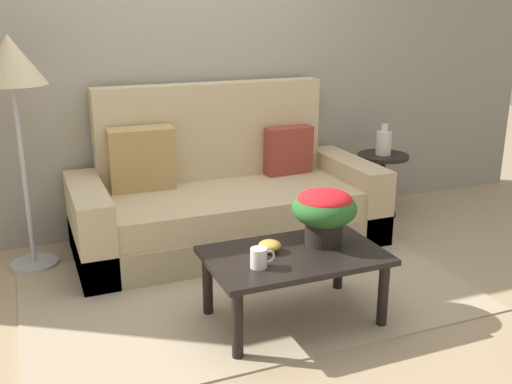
# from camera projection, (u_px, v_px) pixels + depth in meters

# --- Properties ---
(ground_plane) EXTENTS (14.00, 14.00, 0.00)m
(ground_plane) POSITION_uv_depth(u_px,v_px,m) (242.00, 285.00, 3.71)
(ground_plane) COLOR tan
(wall_back) EXTENTS (6.40, 0.12, 2.78)m
(wall_back) POSITION_uv_depth(u_px,v_px,m) (183.00, 47.00, 4.38)
(wall_back) COLOR gray
(wall_back) RESTS_ON ground
(area_rug) EXTENTS (2.64, 1.66, 0.01)m
(area_rug) POSITION_uv_depth(u_px,v_px,m) (246.00, 288.00, 3.65)
(area_rug) COLOR tan
(area_rug) RESTS_ON ground
(couch) EXTENTS (2.18, 0.95, 1.14)m
(couch) POSITION_uv_depth(u_px,v_px,m) (225.00, 200.00, 4.31)
(couch) COLOR tan
(couch) RESTS_ON ground
(coffee_table) EXTENTS (0.96, 0.60, 0.40)m
(coffee_table) POSITION_uv_depth(u_px,v_px,m) (294.00, 263.00, 3.19)
(coffee_table) COLOR black
(coffee_table) RESTS_ON ground
(side_table) EXTENTS (0.42, 0.42, 0.52)m
(side_table) POSITION_uv_depth(u_px,v_px,m) (382.00, 173.00, 4.86)
(side_table) COLOR black
(side_table) RESTS_ON ground
(floor_lamp) EXTENTS (0.43, 0.43, 1.52)m
(floor_lamp) POSITION_uv_depth(u_px,v_px,m) (11.00, 73.00, 3.60)
(floor_lamp) COLOR #B2B2B7
(floor_lamp) RESTS_ON ground
(potted_plant) EXTENTS (0.36, 0.36, 0.31)m
(potted_plant) POSITION_uv_depth(u_px,v_px,m) (324.00, 210.00, 3.25)
(potted_plant) COLOR black
(potted_plant) RESTS_ON coffee_table
(coffee_mug) EXTENTS (0.13, 0.09, 0.10)m
(coffee_mug) POSITION_uv_depth(u_px,v_px,m) (259.00, 258.00, 2.98)
(coffee_mug) COLOR white
(coffee_mug) RESTS_ON coffee_table
(snack_bowl) EXTENTS (0.12, 0.12, 0.06)m
(snack_bowl) POSITION_uv_depth(u_px,v_px,m) (270.00, 246.00, 3.18)
(snack_bowl) COLOR gold
(snack_bowl) RESTS_ON coffee_table
(table_vase) EXTENTS (0.12, 0.12, 0.26)m
(table_vase) POSITION_uv_depth(u_px,v_px,m) (384.00, 142.00, 4.77)
(table_vase) COLOR silver
(table_vase) RESTS_ON side_table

